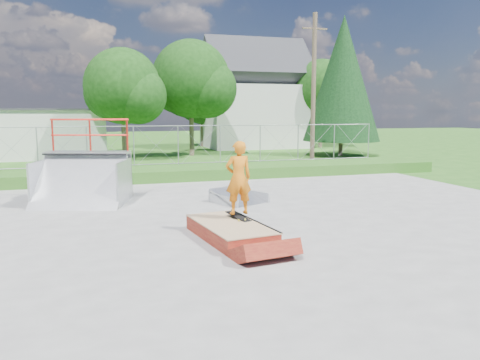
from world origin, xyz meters
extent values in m
plane|color=#275B1A|center=(0.00, 0.00, 0.00)|extent=(120.00, 120.00, 0.00)
cube|color=gray|center=(0.00, 0.00, 0.02)|extent=(20.00, 16.00, 0.04)
cube|color=#275B1A|center=(0.00, 9.50, 0.25)|extent=(24.00, 3.00, 0.50)
cube|color=maroon|center=(-0.71, -0.81, 0.18)|extent=(1.59, 2.73, 0.36)
cube|color=tan|center=(-0.71, -0.81, 0.37)|extent=(1.61, 2.76, 0.03)
cube|color=black|center=(-0.40, -0.42, 0.43)|extent=(0.48, 0.82, 0.13)
imported|color=orange|center=(-0.40, -0.42, 1.30)|extent=(0.65, 0.43, 1.74)
cube|color=silver|center=(-8.00, 22.00, 1.50)|extent=(10.00, 6.00, 3.00)
cube|color=silver|center=(9.00, 26.00, 2.50)|extent=(8.00, 6.00, 5.00)
cube|color=#313237|center=(9.00, 26.00, 5.90)|extent=(8.40, 6.08, 6.08)
cylinder|color=brown|center=(7.50, 12.00, 4.00)|extent=(0.24, 0.24, 8.00)
cylinder|color=brown|center=(-2.00, 18.00, 1.22)|extent=(0.30, 0.30, 2.45)
sphere|color=#12360E|center=(-2.00, 18.00, 4.41)|extent=(4.48, 4.48, 4.48)
sphere|color=#12360E|center=(-1.16, 17.44, 3.85)|extent=(3.36, 3.36, 3.36)
cylinder|color=brown|center=(2.50, 20.00, 1.40)|extent=(0.30, 0.30, 2.80)
sphere|color=#12360E|center=(2.50, 20.00, 5.04)|extent=(5.12, 5.12, 5.12)
sphere|color=#12360E|center=(3.46, 19.36, 4.40)|extent=(3.84, 3.84, 3.84)
cylinder|color=brown|center=(14.00, 24.00, 1.31)|extent=(0.30, 0.30, 2.62)
sphere|color=#12360E|center=(14.00, 24.00, 4.72)|extent=(4.80, 4.80, 4.80)
sphere|color=#12360E|center=(14.90, 23.40, 4.12)|extent=(3.60, 3.60, 3.60)
cylinder|color=brown|center=(5.00, 28.00, 1.05)|extent=(0.30, 0.30, 2.10)
sphere|color=#12360E|center=(5.00, 28.00, 3.78)|extent=(3.84, 3.84, 3.84)
sphere|color=#12360E|center=(5.72, 27.52, 3.30)|extent=(2.88, 2.88, 2.88)
cylinder|color=brown|center=(12.00, 17.00, 0.60)|extent=(0.28, 0.28, 1.20)
cone|color=black|center=(12.00, 17.00, 5.05)|extent=(5.04, 5.04, 8.10)
camera|label=1|loc=(-3.55, -10.90, 2.93)|focal=35.00mm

